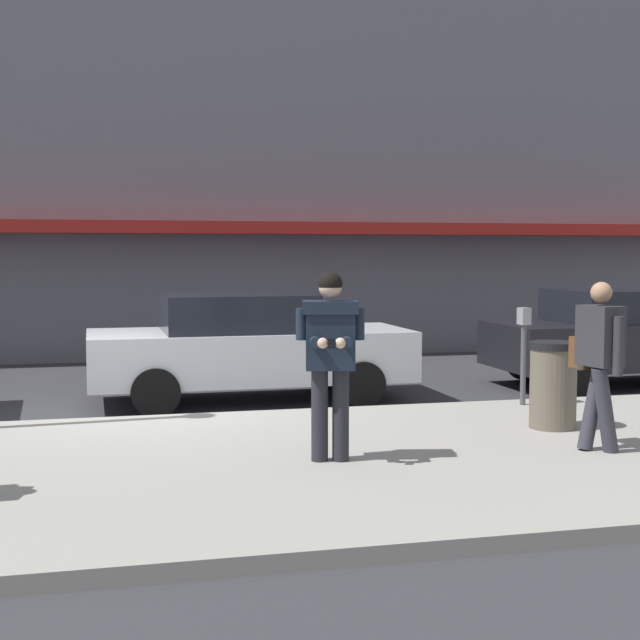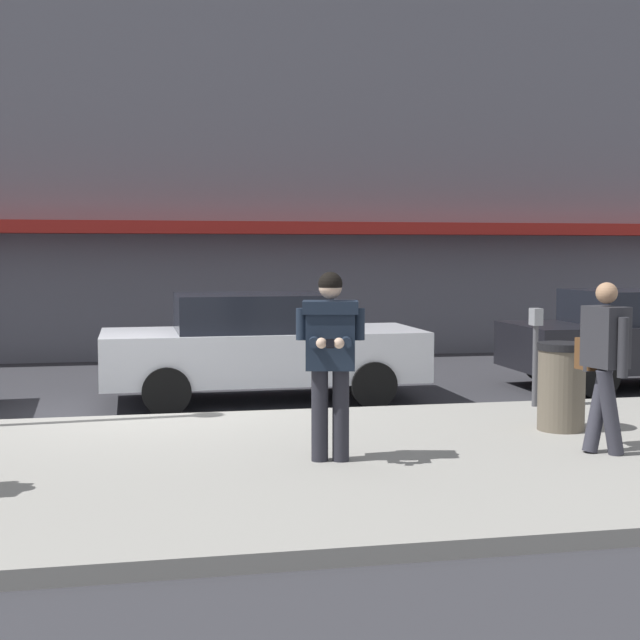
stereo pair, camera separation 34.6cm
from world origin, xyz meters
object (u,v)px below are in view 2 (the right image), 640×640
at_px(parked_sedan_mid, 260,346).
at_px(pedestrian_with_bag, 604,356).
at_px(trash_bin, 561,386).
at_px(parking_meter, 536,342).
at_px(man_texting_on_phone, 330,345).

xyz_separation_m(parked_sedan_mid, pedestrian_with_bag, (2.81, -4.56, 0.32)).
height_order(parked_sedan_mid, trash_bin, parked_sedan_mid).
bearing_deg(parking_meter, parked_sedan_mid, 150.05).
height_order(parked_sedan_mid, pedestrian_with_bag, pedestrian_with_bag).
bearing_deg(trash_bin, pedestrian_with_bag, -96.75).
bearing_deg(parking_meter, man_texting_on_phone, -142.78).
relative_size(parked_sedan_mid, parking_meter, 3.56).
height_order(parking_meter, trash_bin, parking_meter).
distance_m(man_texting_on_phone, pedestrian_with_bag, 2.72).
relative_size(parked_sedan_mid, trash_bin, 4.62).
height_order(parked_sedan_mid, man_texting_on_phone, man_texting_on_phone).
height_order(pedestrian_with_bag, parking_meter, pedestrian_with_bag).
distance_m(man_texting_on_phone, trash_bin, 3.06).
bearing_deg(trash_bin, parking_meter, 75.98).
distance_m(pedestrian_with_bag, parking_meter, 2.70).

